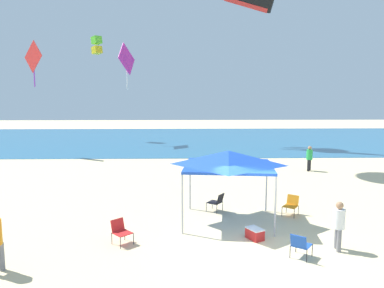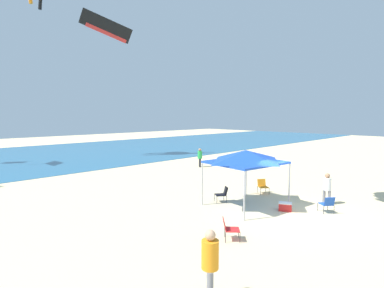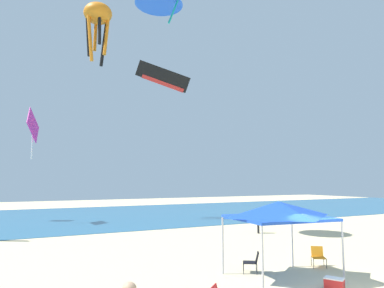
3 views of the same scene
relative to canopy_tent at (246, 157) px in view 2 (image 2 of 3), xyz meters
name	(u,v)px [view 2 (image 2 of 3)]	position (x,y,z in m)	size (l,w,h in m)	color
ground	(294,215)	(0.55, -2.40, -2.57)	(120.00, 120.00, 0.10)	beige
ocean_strip	(57,155)	(0.55, 26.87, -2.51)	(120.00, 24.94, 0.02)	#28668E
canopy_tent	(246,157)	(0.00, 0.00, 0.00)	(3.70, 3.33, 2.86)	#B7B7BC
folding_chair_left_of_tent	(229,228)	(-3.91, -2.09, -2.05)	(0.80, 0.81, 0.82)	black
folding_chair_right_of_tent	(327,203)	(1.82, -3.40, -2.05)	(0.79, 0.81, 0.82)	black
folding_chair_near_cooler	(263,185)	(2.77, 0.74, -2.05)	(0.78, 0.81, 0.82)	black
folding_chair_facing_ocean	(223,193)	(-0.32, 1.22, -2.05)	(0.81, 0.78, 0.82)	black
cooler_box	(285,207)	(0.73, -1.84, -2.32)	(0.65, 0.74, 0.40)	red
person_kite_handler	(200,156)	(6.56, 9.58, -1.54)	(0.40, 0.40, 1.66)	black
person_beachcomber	(210,259)	(-7.12, -4.05, -1.45)	(0.43, 0.43, 1.82)	slate
person_by_tent	(327,186)	(3.25, -2.80, -1.57)	(0.39, 0.43, 1.62)	slate
kite_parafoil_black	(106,27)	(4.02, 20.88, 11.31)	(4.90, 3.09, 3.30)	black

